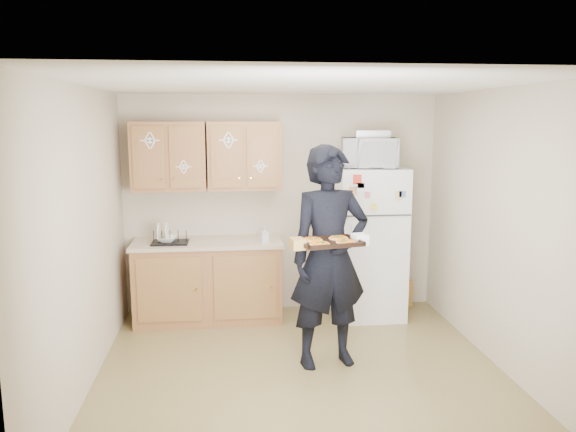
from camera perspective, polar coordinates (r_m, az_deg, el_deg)
The scene contains 23 objects.
floor at distance 5.17m, azimuth 1.38°, elevation -15.68°, with size 3.60×3.60×0.00m, color brown.
ceiling at distance 4.68m, azimuth 1.51°, elevation 13.19°, with size 3.60×3.60×0.00m, color white.
wall_back at distance 6.53m, azimuth -0.69°, elevation 1.21°, with size 3.60×0.04×2.50m, color #BEB19A.
wall_front at distance 3.05m, azimuth 6.06°, elevation -8.83°, with size 3.60×0.04×2.50m, color #BEB19A.
wall_left at distance 4.87m, azimuth -20.08°, elevation -2.34°, with size 0.04×3.60×2.50m, color #BEB19A.
wall_right at distance 5.32m, azimuth 21.05°, elevation -1.42°, with size 0.04×3.60×2.50m, color #BEB19A.
refrigerator at distance 6.41m, azimuth 8.14°, elevation -2.69°, with size 0.75×0.70×1.70m, color white.
base_cabinet at distance 6.37m, azimuth -8.08°, elevation -6.67°, with size 1.60×0.60×0.86m, color brown.
countertop at distance 6.25m, azimuth -8.18°, elevation -2.71°, with size 1.64×0.64×0.04m, color #BAA78F.
upper_cab_left at distance 6.28m, azimuth -12.02°, elevation 5.94°, with size 0.80×0.33×0.75m, color brown.
upper_cab_right at distance 6.26m, azimuth -4.48°, elevation 6.11°, with size 0.80×0.33×0.75m, color brown.
cereal_box at distance 6.95m, azimuth 11.66°, elevation -7.69°, with size 0.20×0.07×0.32m, color gold.
person at distance 5.05m, azimuth 4.22°, elevation -4.21°, with size 0.73×0.48×2.01m, color black.
baking_tray at distance 4.71m, azimuth 4.20°, elevation -2.72°, with size 0.50×0.37×0.04m, color black.
pizza_front_left at distance 4.59m, azimuth 3.23°, elevation -2.81°, with size 0.17×0.17×0.02m, color orange.
pizza_front_right at distance 4.68m, azimuth 5.92°, elevation -2.61°, with size 0.17×0.17×0.02m, color orange.
pizza_back_left at distance 4.74m, azimuth 2.51°, elevation -2.39°, with size 0.17×0.17×0.02m, color orange.
pizza_back_right at distance 4.83m, azimuth 5.13°, elevation -2.21°, with size 0.17×0.17×0.02m, color orange.
microwave at distance 6.21m, azimuth 8.26°, elevation 6.37°, with size 0.59×0.40×0.33m, color white.
foil_pan at distance 6.24m, azimuth 8.54°, elevation 8.24°, with size 0.37×0.26×0.08m, color silver.
dish_rack at distance 6.19m, azimuth -11.90°, elevation -2.03°, with size 0.39×0.29×0.15m, color black.
bowl at distance 6.20m, azimuth -12.18°, elevation -2.31°, with size 0.23×0.23×0.06m, color white.
soap_bottle at distance 6.11m, azimuth -2.40°, elevation -1.90°, with size 0.08×0.08×0.17m, color white.
Camera 1 is at (-0.63, -4.62, 2.22)m, focal length 35.00 mm.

